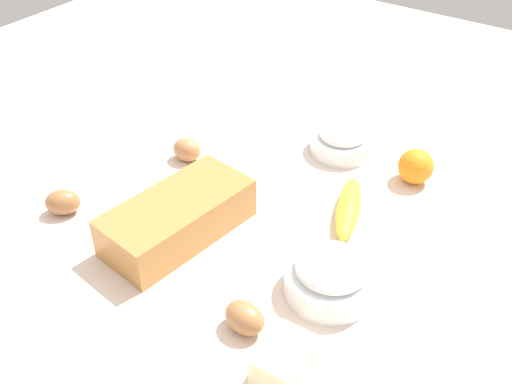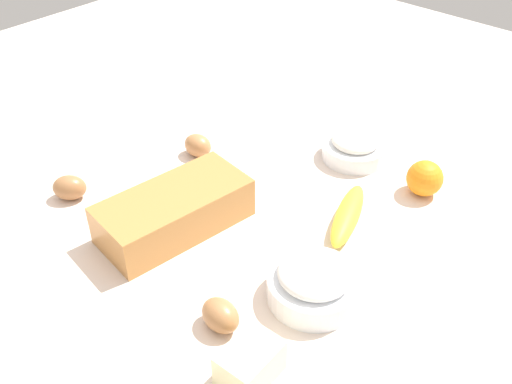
% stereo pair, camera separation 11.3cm
% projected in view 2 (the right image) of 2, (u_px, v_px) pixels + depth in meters
% --- Properties ---
extents(ground_plane, '(2.40, 2.40, 0.02)m').
position_uv_depth(ground_plane, '(256.00, 212.00, 1.16)').
color(ground_plane, beige).
extents(loaf_pan, '(0.29, 0.17, 0.08)m').
position_uv_depth(loaf_pan, '(174.00, 210.00, 1.08)').
color(loaf_pan, '#B77A3D').
rests_on(loaf_pan, ground_plane).
extents(flour_bowl, '(0.14, 0.14, 0.06)m').
position_uv_depth(flour_bowl, '(355.00, 147.00, 1.27)').
color(flour_bowl, white).
rests_on(flour_bowl, ground_plane).
extents(sugar_bowl, '(0.15, 0.15, 0.08)m').
position_uv_depth(sugar_bowl, '(314.00, 282.00, 0.95)').
color(sugar_bowl, white).
rests_on(sugar_bowl, ground_plane).
extents(banana, '(0.19, 0.11, 0.04)m').
position_uv_depth(banana, '(348.00, 215.00, 1.10)').
color(banana, yellow).
rests_on(banana, ground_plane).
extents(orange_fruit, '(0.07, 0.07, 0.07)m').
position_uv_depth(orange_fruit, '(425.00, 178.00, 1.17)').
color(orange_fruit, orange).
rests_on(orange_fruit, ground_plane).
extents(butter_block, '(0.09, 0.07, 0.06)m').
position_uv_depth(butter_block, '(250.00, 364.00, 0.83)').
color(butter_block, '#F4EDB2').
rests_on(butter_block, ground_plane).
extents(egg_near_butter, '(0.06, 0.07, 0.05)m').
position_uv_depth(egg_near_butter, '(198.00, 145.00, 1.29)').
color(egg_near_butter, '#B27849').
rests_on(egg_near_butter, ground_plane).
extents(egg_beside_bowl, '(0.08, 0.08, 0.05)m').
position_uv_depth(egg_beside_bowl, '(70.00, 188.00, 1.16)').
color(egg_beside_bowl, '#9E6A40').
rests_on(egg_beside_bowl, ground_plane).
extents(egg_loose, '(0.06, 0.07, 0.05)m').
position_uv_depth(egg_loose, '(220.00, 315.00, 0.90)').
color(egg_loose, '#A87144').
rests_on(egg_loose, ground_plane).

